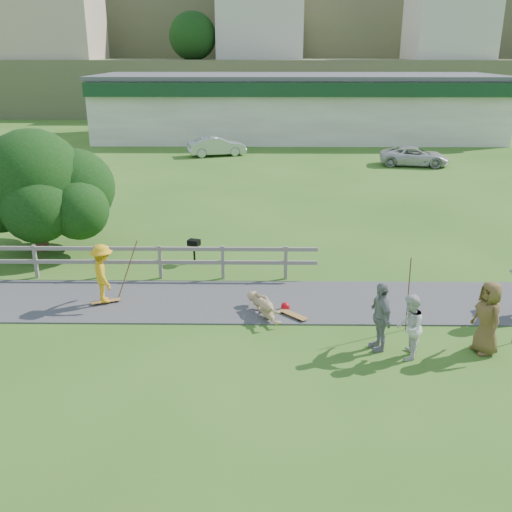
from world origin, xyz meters
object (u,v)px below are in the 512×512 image
(car_white, at_px, (414,156))
(tree, at_px, (37,202))
(skater_rider, at_px, (103,277))
(spectator_c, at_px, (488,318))
(spectator_a, at_px, (409,327))
(skater_fallen, at_px, (264,306))
(spectator_b, at_px, (380,316))
(bbq, at_px, (194,251))
(car_silver, at_px, (217,146))

(car_white, xyz_separation_m, tree, (-17.68, -16.57, 1.22))
(skater_rider, bearing_deg, spectator_c, -130.49)
(skater_rider, bearing_deg, tree, 11.43)
(spectator_a, bearing_deg, skater_rider, -90.11)
(spectator_a, relative_size, tree, 0.28)
(skater_rider, height_order, skater_fallen, skater_rider)
(skater_fallen, height_order, car_white, car_white)
(spectator_a, height_order, tree, tree)
(spectator_a, xyz_separation_m, car_white, (6.15, 24.23, -0.20))
(spectator_b, xyz_separation_m, bbq, (-5.19, 5.96, -0.46))
(spectator_a, relative_size, car_silver, 0.40)
(spectator_c, distance_m, tree, 15.36)
(skater_fallen, relative_size, car_white, 0.39)
(tree, bearing_deg, spectator_a, -33.58)
(spectator_a, height_order, bbq, spectator_a)
(spectator_c, bearing_deg, car_white, 156.71)
(spectator_b, height_order, bbq, spectator_b)
(spectator_c, xyz_separation_m, car_silver, (-8.61, 27.43, -0.26))
(car_white, relative_size, bbq, 5.13)
(skater_rider, height_order, spectator_b, spectator_b)
(spectator_a, bearing_deg, car_white, -174.13)
(skater_rider, xyz_separation_m, tree, (-3.57, 4.72, 0.96))
(skater_rider, distance_m, skater_fallen, 4.66)
(spectator_b, relative_size, tree, 0.30)
(skater_fallen, bearing_deg, car_white, 42.55)
(spectator_a, height_order, car_silver, spectator_a)
(skater_rider, bearing_deg, car_white, -59.16)
(spectator_a, distance_m, spectator_c, 1.95)
(spectator_c, bearing_deg, spectator_a, -94.23)
(spectator_c, bearing_deg, spectator_b, -105.61)
(skater_rider, xyz_separation_m, spectator_a, (7.97, -2.93, -0.05))
(bbq, bearing_deg, tree, -172.03)
(tree, bearing_deg, skater_rider, -52.94)
(car_white, bearing_deg, tree, 142.11)
(skater_rider, bearing_deg, skater_fallen, -124.73)
(spectator_a, xyz_separation_m, spectator_c, (1.93, 0.31, 0.11))
(spectator_b, xyz_separation_m, car_silver, (-6.08, 27.33, -0.22))
(skater_rider, bearing_deg, bbq, -57.91)
(car_white, xyz_separation_m, bbq, (-11.94, -17.86, -0.18))
(car_white, relative_size, tree, 0.74)
(car_silver, relative_size, tree, 0.69)
(bbq, bearing_deg, spectator_a, -27.08)
(spectator_b, relative_size, car_white, 0.41)
(skater_fallen, bearing_deg, car_silver, 73.31)
(spectator_c, distance_m, car_white, 24.29)
(spectator_c, bearing_deg, bbq, -141.41)
(car_white, height_order, tree, tree)
(car_white, height_order, bbq, car_white)
(car_silver, relative_size, bbq, 4.76)
(spectator_b, bearing_deg, spectator_c, 76.77)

